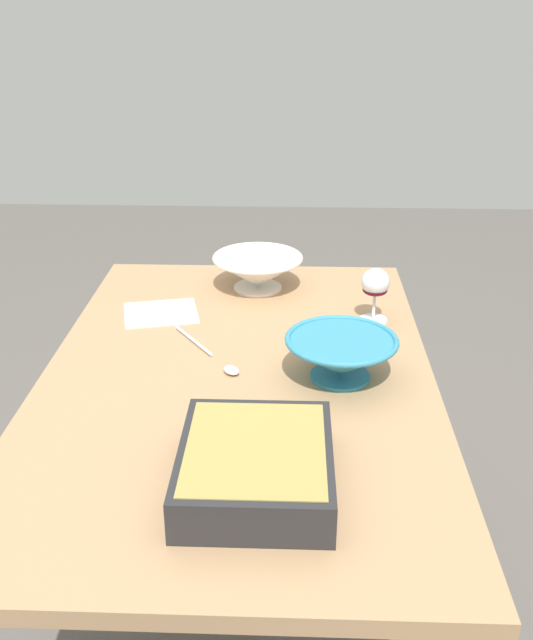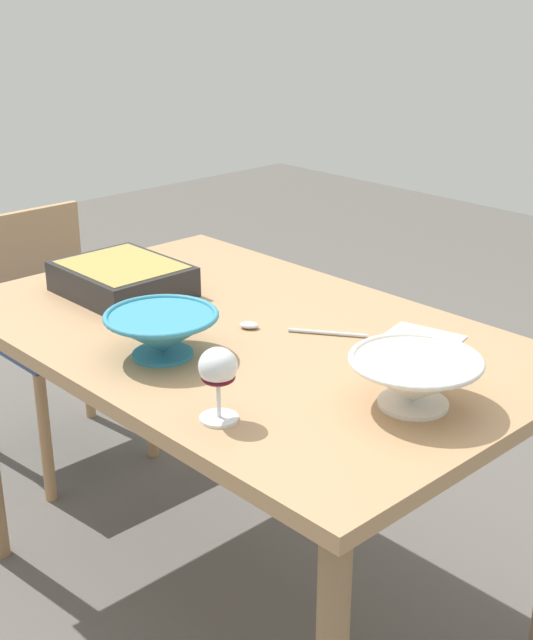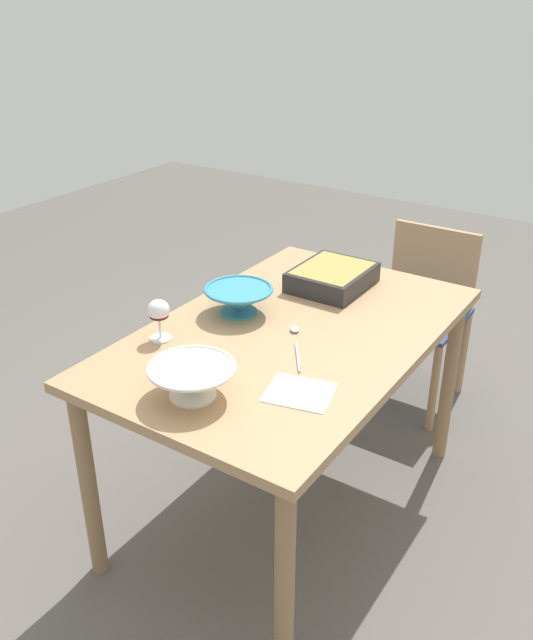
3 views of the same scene
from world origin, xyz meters
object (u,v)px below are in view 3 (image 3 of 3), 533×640
Objects in this scene: wine_glass at (159,313)px; serving_spoon at (296,339)px; mixing_bowl at (192,379)px; dining_table at (291,353)px; napkin at (300,393)px; small_bowl at (239,299)px; chair at (420,307)px; casserole_dish at (332,276)px.

wine_glass is 0.57× the size of serving_spoon.
serving_spoon is at bearing 170.54° from mixing_bowl.
napkin is at bearing 35.19° from dining_table.
small_bowl is (-0.01, -0.22, 0.14)m from dining_table.
chair is at bearing 178.91° from serving_spoon.
mixing_bowl is 0.54m from small_bowl.
wine_glass is at bearing -92.81° from napkin.
mixing_bowl reaches higher than serving_spoon.
chair is 5.72× the size of wine_glass.
casserole_dish is 0.46m from serving_spoon.
chair is 4.35× the size of napkin.
dining_table is at bearing 177.63° from mixing_bowl.
wine_glass is 0.76× the size of napkin.
mixing_bowl is 1.03× the size of small_bowl.
small_bowl is (-0.30, 0.10, -0.04)m from wine_glass.
small_bowl reaches higher than casserole_dish.
chair is at bearing -173.68° from napkin.
dining_table is 0.42m from casserole_dish.
chair is 1.56m from mixing_bowl.
small_bowl is 1.31× the size of napkin.
mixing_bowl reaches higher than napkin.
serving_spoon is (1.08, -0.02, 0.31)m from chair.
mixing_bowl is 0.30m from napkin.
chair is 1.43m from wine_glass.
chair is 1.12m from small_bowl.
dining_table is at bearing 131.89° from wine_glass.
napkin is at bearing 87.19° from wine_glass.
chair is 0.74m from casserole_dish.
wine_glass reaches higher than dining_table.
casserole_dish is at bearing -158.28° from napkin.
mixing_bowl reaches higher than dining_table.
mixing_bowl is at bearing -3.50° from chair.
serving_spoon is at bearing -146.54° from napkin.
mixing_bowl is (1.52, -0.09, 0.36)m from chair.
small_bowl is 0.97× the size of serving_spoon.
wine_glass is 0.46× the size of casserole_dish.
chair is at bearing 175.96° from dining_table.
casserole_dish is at bearing -171.34° from dining_table.
napkin is at bearing 6.32° from chair.
wine_glass is 0.44m from serving_spoon.
mixing_bowl is at bearing 55.83° from wine_glass.
serving_spoon is 0.31m from napkin.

